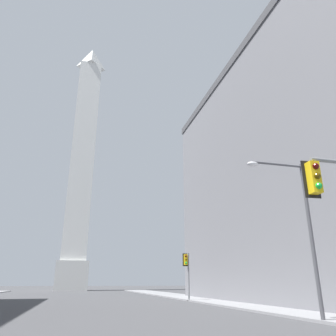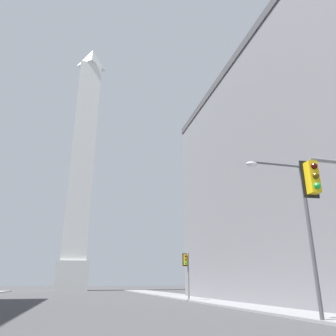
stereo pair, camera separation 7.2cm
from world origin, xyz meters
name	(u,v)px [view 1 (the left image)]	position (x,y,z in m)	size (l,w,h in m)	color
sidewalk_right	(218,301)	(14.86, 29.94, 0.07)	(5.00, 99.81, 0.15)	gray
obelisk	(82,160)	(0.00, 83.17, 32.91)	(7.48, 7.48, 69.05)	silver
traffic_light_mid_right	(187,269)	(12.35, 31.97, 3.19)	(0.76, 0.52, 4.83)	slate
street_lamp	(299,218)	(12.02, 12.02, 4.99)	(3.41, 0.36, 8.02)	#4C4C51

